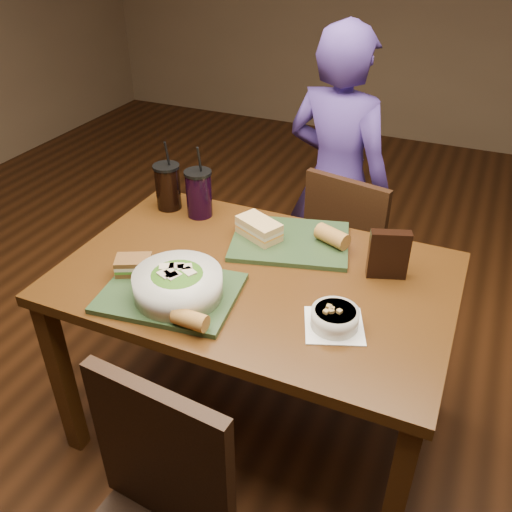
# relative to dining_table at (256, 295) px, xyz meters

# --- Properties ---
(ground) EXTENTS (6.00, 6.00, 0.00)m
(ground) POSITION_rel_dining_table_xyz_m (0.00, 0.00, -0.66)
(ground) COLOR #381C0B
(ground) RESTS_ON ground
(dining_table) EXTENTS (1.30, 0.85, 0.75)m
(dining_table) POSITION_rel_dining_table_xyz_m (0.00, 0.00, 0.00)
(dining_table) COLOR #45270D
(dining_table) RESTS_ON ground
(chair_far) EXTENTS (0.44, 0.45, 0.86)m
(chair_far) POSITION_rel_dining_table_xyz_m (0.14, 0.70, -0.18)
(chair_far) COLOR black
(chair_far) RESTS_ON ground
(diner) EXTENTS (0.59, 0.46, 1.43)m
(diner) POSITION_rel_dining_table_xyz_m (0.03, 0.86, 0.05)
(diner) COLOR #402C79
(diner) RESTS_ON ground
(tray_near) EXTENTS (0.46, 0.37, 0.02)m
(tray_near) POSITION_rel_dining_table_xyz_m (-0.20, -0.22, 0.10)
(tray_near) COLOR #263C1F
(tray_near) RESTS_ON dining_table
(tray_far) EXTENTS (0.49, 0.42, 0.02)m
(tray_far) POSITION_rel_dining_table_xyz_m (0.04, 0.23, 0.10)
(tray_far) COLOR #263C1F
(tray_far) RESTS_ON dining_table
(salad_bowl) EXTENTS (0.28, 0.28, 0.09)m
(salad_bowl) POSITION_rel_dining_table_xyz_m (-0.16, -0.23, 0.15)
(salad_bowl) COLOR silver
(salad_bowl) RESTS_ON tray_near
(soup_bowl) EXTENTS (0.22, 0.22, 0.07)m
(soup_bowl) POSITION_rel_dining_table_xyz_m (0.32, -0.16, 0.12)
(soup_bowl) COLOR white
(soup_bowl) RESTS_ON dining_table
(sandwich_near) EXTENTS (0.14, 0.12, 0.05)m
(sandwich_near) POSITION_rel_dining_table_xyz_m (-0.36, -0.18, 0.14)
(sandwich_near) COLOR #593819
(sandwich_near) RESTS_ON tray_near
(sandwich_far) EXTENTS (0.19, 0.15, 0.07)m
(sandwich_far) POSITION_rel_dining_table_xyz_m (-0.08, 0.20, 0.14)
(sandwich_far) COLOR tan
(sandwich_far) RESTS_ON tray_far
(baguette_near) EXTENTS (0.11, 0.06, 0.05)m
(baguette_near) POSITION_rel_dining_table_xyz_m (-0.05, -0.35, 0.13)
(baguette_near) COLOR #AD7533
(baguette_near) RESTS_ON tray_near
(baguette_far) EXTENTS (0.14, 0.10, 0.06)m
(baguette_far) POSITION_rel_dining_table_xyz_m (0.18, 0.26, 0.14)
(baguette_far) COLOR #AD7533
(baguette_far) RESTS_ON tray_far
(cup_cola) EXTENTS (0.11, 0.11, 0.29)m
(cup_cola) POSITION_rel_dining_table_xyz_m (-0.52, 0.29, 0.18)
(cup_cola) COLOR black
(cup_cola) RESTS_ON dining_table
(cup_berry) EXTENTS (0.11, 0.11, 0.29)m
(cup_berry) POSITION_rel_dining_table_xyz_m (-0.37, 0.29, 0.19)
(cup_berry) COLOR black
(cup_berry) RESTS_ON dining_table
(chip_bag) EXTENTS (0.14, 0.08, 0.17)m
(chip_bag) POSITION_rel_dining_table_xyz_m (0.40, 0.16, 0.18)
(chip_bag) COLOR black
(chip_bag) RESTS_ON dining_table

